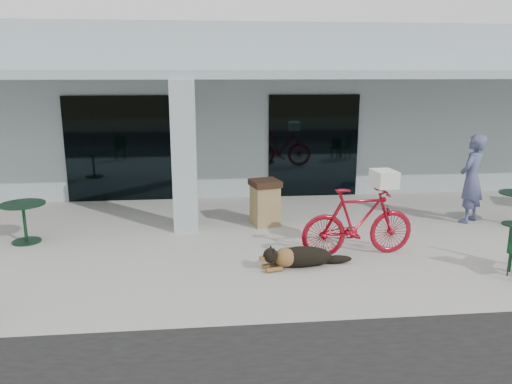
{
  "coord_description": "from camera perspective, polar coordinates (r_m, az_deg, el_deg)",
  "views": [
    {
      "loc": [
        -1.08,
        -7.96,
        3.25
      ],
      "look_at": [
        -0.11,
        1.38,
        1.0
      ],
      "focal_mm": 35.0,
      "sensor_mm": 36.0,
      "label": 1
    }
  ],
  "objects": [
    {
      "name": "building",
      "position": [
        16.52,
        -2.22,
        10.0
      ],
      "size": [
        22.0,
        7.0,
        4.5
      ],
      "primitive_type": "cube",
      "color": "#9FAEB4",
      "rests_on": "ground"
    },
    {
      "name": "ground",
      "position": [
        8.66,
        1.67,
        -8.56
      ],
      "size": [
        80.0,
        80.0,
        0.0
      ],
      "primitive_type": "plane",
      "color": "#A3A099",
      "rests_on": "ground"
    },
    {
      "name": "cafe_table_near",
      "position": [
        10.75,
        -24.92,
        -3.22
      ],
      "size": [
        0.98,
        0.98,
        0.79
      ],
      "primitive_type": null,
      "rotation": [
        0.0,
        0.0,
        0.18
      ],
      "color": "#12341E",
      "rests_on": "ground"
    },
    {
      "name": "trash_receptacle",
      "position": [
        10.83,
        1.03,
        -1.22
      ],
      "size": [
        0.72,
        0.72,
        1.0
      ],
      "primitive_type": null,
      "rotation": [
        0.0,
        0.0,
        0.25
      ],
      "color": "olive",
      "rests_on": "ground"
    },
    {
      "name": "overhang",
      "position": [
        11.61,
        -0.63,
        13.28
      ],
      "size": [
        22.0,
        2.8,
        0.18
      ],
      "primitive_type": "cube",
      "color": "#9FAEB4",
      "rests_on": "column"
    },
    {
      "name": "column",
      "position": [
        10.41,
        -8.2,
        3.99
      ],
      "size": [
        0.5,
        0.5,
        3.12
      ],
      "primitive_type": "cube",
      "color": "#9FAEB4",
      "rests_on": "ground"
    },
    {
      "name": "storefront_glass_right",
      "position": [
        13.39,
        6.56,
        5.23
      ],
      "size": [
        2.4,
        0.06,
        2.7
      ],
      "primitive_type": "cube",
      "color": "black",
      "rests_on": "ground"
    },
    {
      "name": "bicycle",
      "position": [
        9.17,
        11.6,
        -3.38
      ],
      "size": [
        2.15,
        0.79,
        1.27
      ],
      "primitive_type": "imported",
      "rotation": [
        0.0,
        0.0,
        1.66
      ],
      "color": "maroon",
      "rests_on": "ground"
    },
    {
      "name": "person",
      "position": [
        11.93,
        23.42,
        1.39
      ],
      "size": [
        0.85,
        0.82,
        1.96
      ],
      "primitive_type": "imported",
      "rotation": [
        0.0,
        0.0,
        3.83
      ],
      "color": "#454E75",
      "rests_on": "ground"
    },
    {
      "name": "laundry_basket",
      "position": [
        9.16,
        14.42,
        1.5
      ],
      "size": [
        0.42,
        0.54,
        0.3
      ],
      "primitive_type": "cube",
      "rotation": [
        0.0,
        0.0,
        1.66
      ],
      "color": "white",
      "rests_on": "bicycle"
    },
    {
      "name": "dog",
      "position": [
        8.64,
        5.2,
        -7.22
      ],
      "size": [
        1.28,
        0.68,
        0.41
      ],
      "primitive_type": null,
      "rotation": [
        0.0,
        0.0,
        0.23
      ],
      "color": "black",
      "rests_on": "ground"
    },
    {
      "name": "storefront_glass_left",
      "position": [
        13.25,
        -15.14,
        4.76
      ],
      "size": [
        2.8,
        0.06,
        2.7
      ],
      "primitive_type": "cube",
      "color": "black",
      "rests_on": "ground"
    },
    {
      "name": "cup_near_dog",
      "position": [
        9.07,
        4.51,
        -7.22
      ],
      "size": [
        0.11,
        0.11,
        0.1
      ],
      "primitive_type": "cylinder",
      "rotation": [
        0.0,
        0.0,
        0.4
      ],
      "color": "white",
      "rests_on": "ground"
    }
  ]
}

